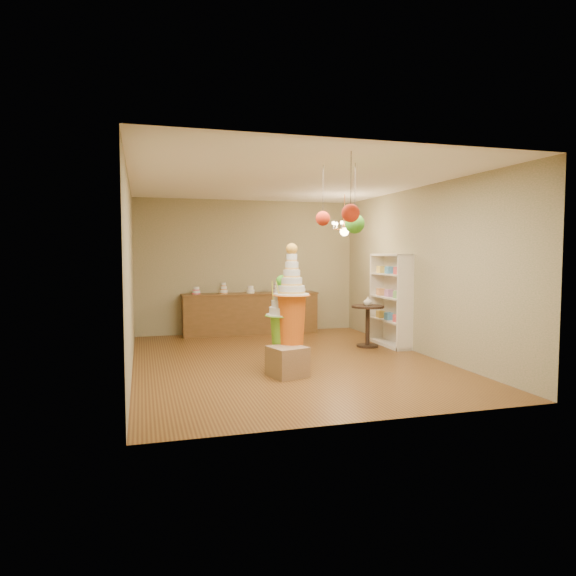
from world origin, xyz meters
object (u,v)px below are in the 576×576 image
object	(u,v)px
pedestal_green	(282,330)
round_table	(368,320)
pedestal_orange	(292,323)
sideboard	(251,313)

from	to	relation	value
pedestal_green	round_table	bearing A→B (deg)	35.37
pedestal_orange	round_table	xyz separation A→B (m)	(2.01, 1.65, -0.24)
pedestal_orange	round_table	size ratio (longest dim) A/B	2.44
pedestal_orange	sideboard	world-z (taller)	pedestal_orange
sideboard	round_table	bearing A→B (deg)	-49.44
pedestal_green	pedestal_orange	world-z (taller)	pedestal_orange
sideboard	round_table	size ratio (longest dim) A/B	3.78
sideboard	round_table	world-z (taller)	sideboard
pedestal_orange	sideboard	xyz separation A→B (m)	(0.16, 3.81, -0.28)
pedestal_orange	round_table	bearing A→B (deg)	39.25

